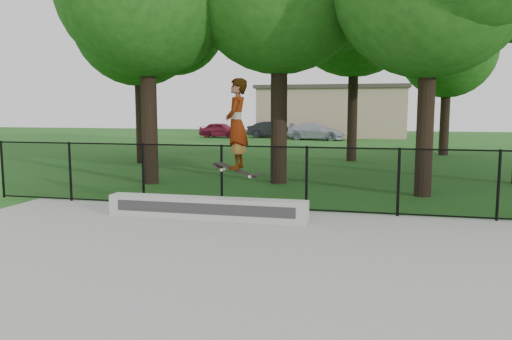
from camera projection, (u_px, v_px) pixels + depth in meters
The scene contains 9 objects.
ground at pixel (238, 321), 5.64m from camera, with size 100.00×100.00×0.00m, color #1E5818.
concrete_slab at pixel (238, 319), 5.64m from camera, with size 14.00×12.00×0.06m, color gray.
grind_ledge at pixel (206, 208), 10.59m from camera, with size 4.34×0.40×0.46m, color #B5B6B0.
car_a at pixel (221, 130), 40.91m from camera, with size 1.48×3.66×1.25m, color maroon.
car_b at pixel (272, 130), 40.82m from camera, with size 1.40×3.64×1.33m, color black.
car_c at pixel (316, 131), 38.00m from camera, with size 1.80×4.07×1.28m, color #ACB3C3.
skater_airborne at pixel (237, 125), 10.18m from camera, with size 0.80×0.71×2.07m.
chainlink_fence at pixel (307, 179), 11.24m from camera, with size 16.06×0.06×1.50m.
distant_building at pixel (332, 111), 42.54m from camera, with size 12.40×6.40×4.30m.
Camera 1 is at (1.43, -5.20, 2.40)m, focal length 35.00 mm.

